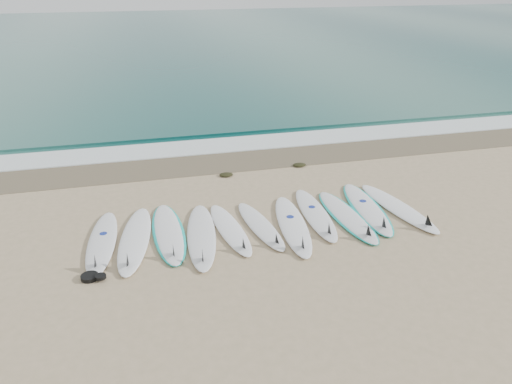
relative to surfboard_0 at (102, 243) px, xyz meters
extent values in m
plane|color=tan|center=(3.35, 0.01, -0.06)|extent=(120.00, 120.00, 0.00)
cube|color=#1F5650|center=(3.35, 32.51, -0.05)|extent=(120.00, 55.00, 0.03)
cube|color=brown|center=(3.35, 4.11, -0.05)|extent=(120.00, 1.80, 0.01)
cube|color=silver|center=(3.35, 5.51, -0.04)|extent=(120.00, 1.40, 0.04)
cube|color=#1F5650|center=(3.35, 7.01, -0.01)|extent=(120.00, 1.00, 0.10)
ellipsoid|color=silver|center=(0.01, 0.08, -0.01)|extent=(0.80, 2.75, 0.09)
cone|color=black|center=(-0.08, -0.90, 0.15)|extent=(0.25, 0.31, 0.29)
cylinder|color=navy|center=(0.03, 0.34, 0.03)|extent=(0.17, 0.17, 0.01)
ellipsoid|color=white|center=(0.67, 0.02, -0.01)|extent=(1.02, 2.94, 0.09)
cone|color=black|center=(0.51, -1.02, 0.16)|extent=(0.29, 0.34, 0.31)
ellipsoid|color=white|center=(1.37, 0.14, -0.01)|extent=(0.61, 2.77, 0.09)
ellipsoid|color=#13BAAF|center=(1.37, 0.14, -0.02)|extent=(0.71, 2.79, 0.06)
cone|color=black|center=(1.38, -0.86, 0.15)|extent=(0.24, 0.30, 0.29)
ellipsoid|color=white|center=(2.03, -0.15, -0.01)|extent=(0.95, 2.95, 0.09)
cone|color=black|center=(1.90, -1.20, 0.16)|extent=(0.28, 0.34, 0.31)
ellipsoid|color=white|center=(2.67, -0.02, -0.02)|extent=(0.78, 2.53, 0.08)
cone|color=black|center=(2.77, -0.93, 0.13)|extent=(0.24, 0.29, 0.27)
ellipsoid|color=white|center=(3.34, -0.03, -0.02)|extent=(0.81, 2.46, 0.08)
cone|color=black|center=(3.46, -0.90, 0.12)|extent=(0.24, 0.28, 0.26)
ellipsoid|color=white|center=(4.04, -0.18, -0.01)|extent=(0.95, 2.94, 0.09)
cone|color=black|center=(3.91, -1.23, 0.16)|extent=(0.28, 0.34, 0.31)
cylinder|color=navy|center=(4.08, 0.09, 0.04)|extent=(0.19, 0.19, 0.01)
ellipsoid|color=white|center=(4.71, 0.20, -0.01)|extent=(0.75, 2.77, 0.09)
cone|color=black|center=(4.64, -0.80, 0.15)|extent=(0.25, 0.31, 0.29)
cylinder|color=navy|center=(4.73, 0.46, 0.03)|extent=(0.17, 0.17, 0.01)
ellipsoid|color=silver|center=(5.36, -0.08, -0.01)|extent=(0.68, 2.76, 0.09)
ellipsoid|color=#13BAAF|center=(5.36, -0.08, -0.02)|extent=(0.78, 2.78, 0.06)
cone|color=black|center=(5.41, -1.08, 0.15)|extent=(0.24, 0.30, 0.29)
ellipsoid|color=white|center=(5.99, 0.18, -0.01)|extent=(0.88, 2.87, 0.09)
ellipsoid|color=#13BAAF|center=(5.99, 0.18, -0.02)|extent=(0.97, 2.90, 0.07)
cone|color=black|center=(5.88, -0.84, 0.15)|extent=(0.27, 0.32, 0.30)
cylinder|color=navy|center=(6.02, 0.45, 0.04)|extent=(0.18, 0.18, 0.01)
ellipsoid|color=white|center=(6.70, 0.03, -0.01)|extent=(0.99, 2.90, 0.09)
cone|color=black|center=(6.85, -1.00, 0.16)|extent=(0.28, 0.33, 0.30)
ellipsoid|color=black|center=(3.19, 3.03, -0.02)|extent=(0.38, 0.29, 0.07)
ellipsoid|color=black|center=(5.37, 3.24, -0.02)|extent=(0.38, 0.30, 0.07)
cylinder|color=black|center=(-0.18, -1.19, -0.02)|extent=(0.32, 0.32, 0.08)
cylinder|color=black|center=(0.02, -1.29, 0.02)|extent=(0.20, 0.20, 0.06)
camera|label=1|loc=(0.88, -9.35, 5.15)|focal=35.00mm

